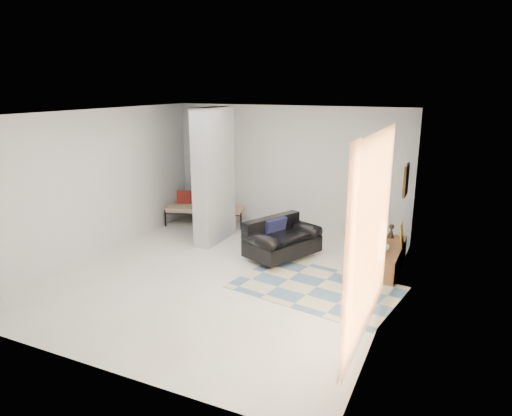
% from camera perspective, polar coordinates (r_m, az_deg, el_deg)
% --- Properties ---
extents(floor, '(6.00, 6.00, 0.00)m').
position_cam_1_polar(floor, '(8.08, -3.88, -8.43)').
color(floor, beige).
rests_on(floor, ground).
extents(ceiling, '(6.00, 6.00, 0.00)m').
position_cam_1_polar(ceiling, '(7.42, -4.27, 11.80)').
color(ceiling, white).
rests_on(ceiling, wall_back).
extents(wall_back, '(6.00, 0.00, 6.00)m').
position_cam_1_polar(wall_back, '(10.31, 3.98, 4.89)').
color(wall_back, silver).
rests_on(wall_back, ground).
extents(wall_front, '(6.00, 0.00, 6.00)m').
position_cam_1_polar(wall_front, '(5.32, -19.81, -5.88)').
color(wall_front, silver).
rests_on(wall_front, ground).
extents(wall_left, '(0.00, 6.00, 6.00)m').
position_cam_1_polar(wall_left, '(9.25, -19.21, 2.89)').
color(wall_left, silver).
rests_on(wall_left, ground).
extents(wall_right, '(0.00, 6.00, 6.00)m').
position_cam_1_polar(wall_right, '(6.79, 16.76, -1.13)').
color(wall_right, silver).
rests_on(wall_right, ground).
extents(partition_column, '(0.35, 1.20, 2.80)m').
position_cam_1_polar(partition_column, '(9.52, -5.26, 4.01)').
color(partition_column, '#9CA0A3').
rests_on(partition_column, floor).
extents(hallway_door, '(0.85, 0.06, 2.04)m').
position_cam_1_polar(hallway_door, '(11.24, -6.20, 3.72)').
color(hallway_door, white).
rests_on(hallway_door, floor).
extents(curtain, '(0.00, 2.55, 2.55)m').
position_cam_1_polar(curtain, '(5.70, 14.29, -3.51)').
color(curtain, '#FF9B43').
rests_on(curtain, wall_right).
extents(wall_art, '(0.04, 0.45, 0.55)m').
position_cam_1_polar(wall_art, '(8.23, 18.26, 3.32)').
color(wall_art, '#341E0E').
rests_on(wall_art, wall_right).
extents(media_console, '(0.45, 1.60, 0.80)m').
position_cam_1_polar(media_console, '(8.65, 16.16, -5.95)').
color(media_console, brown).
rests_on(media_console, floor).
extents(loveseat, '(1.31, 1.61, 0.76)m').
position_cam_1_polar(loveseat, '(8.77, 3.07, -3.95)').
color(loveseat, silver).
rests_on(loveseat, floor).
extents(daybed, '(1.98, 1.28, 0.77)m').
position_cam_1_polar(daybed, '(10.99, -6.34, 0.21)').
color(daybed, black).
rests_on(daybed, floor).
extents(area_rug, '(2.84, 2.14, 0.01)m').
position_cam_1_polar(area_rug, '(7.68, 7.56, -9.79)').
color(area_rug, '#C3BD95').
rests_on(area_rug, floor).
extents(cylinder_lamp, '(0.12, 0.12, 0.66)m').
position_cam_1_polar(cylinder_lamp, '(7.82, 15.49, -4.05)').
color(cylinder_lamp, silver).
rests_on(cylinder_lamp, media_console).
extents(bronze_figurine, '(0.15, 0.15, 0.26)m').
position_cam_1_polar(bronze_figurine, '(9.09, 16.56, -2.78)').
color(bronze_figurine, black).
rests_on(bronze_figurine, media_console).
extents(vase, '(0.20, 0.20, 0.18)m').
position_cam_1_polar(vase, '(8.37, 15.75, -4.53)').
color(vase, white).
rests_on(vase, media_console).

